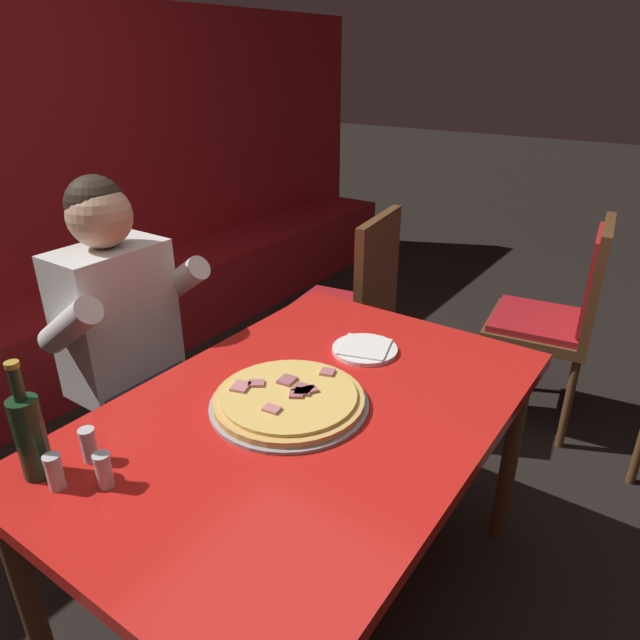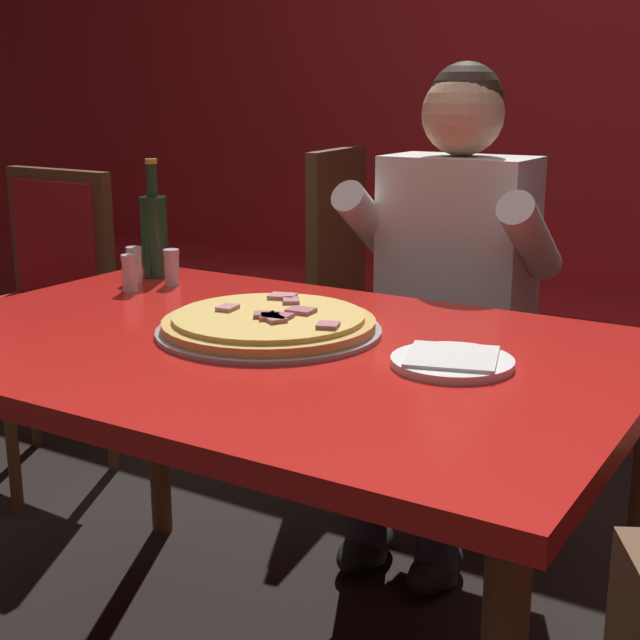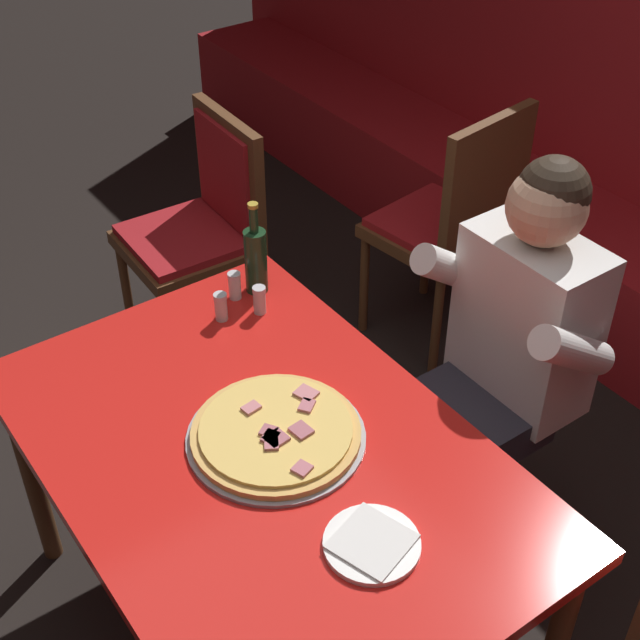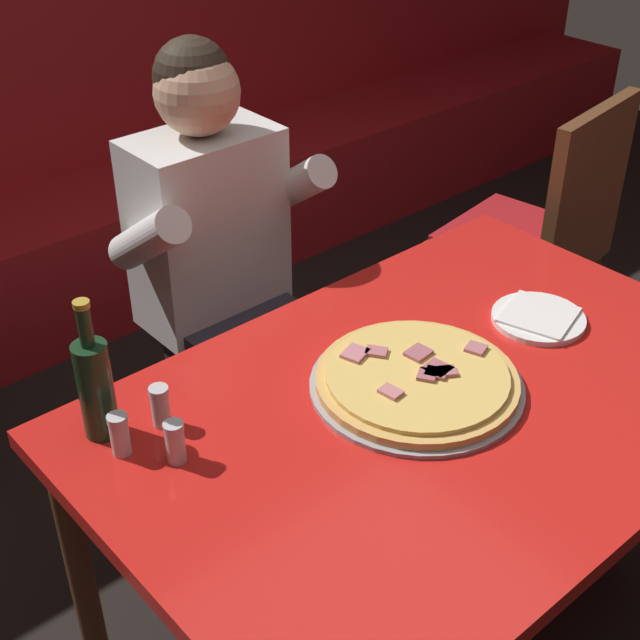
{
  "view_description": "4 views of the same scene",
  "coord_description": "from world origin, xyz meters",
  "px_view_note": "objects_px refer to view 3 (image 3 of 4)",
  "views": [
    {
      "loc": [
        -1.04,
        -0.77,
        1.62
      ],
      "look_at": [
        0.19,
        0.09,
        0.92
      ],
      "focal_mm": 32.0,
      "sensor_mm": 36.0,
      "label": 1
    },
    {
      "loc": [
        0.93,
        -1.31,
        1.2
      ],
      "look_at": [
        0.07,
        0.11,
        0.77
      ],
      "focal_mm": 50.0,
      "sensor_mm": 36.0,
      "label": 2
    },
    {
      "loc": [
        1.28,
        -0.75,
        2.29
      ],
      "look_at": [
        -0.11,
        0.25,
        0.96
      ],
      "focal_mm": 50.0,
      "sensor_mm": 36.0,
      "label": 3
    },
    {
      "loc": [
        -1.1,
        -0.9,
        1.85
      ],
      "look_at": [
        -0.07,
        0.28,
        0.83
      ],
      "focal_mm": 50.0,
      "sensor_mm": 36.0,
      "label": 4
    }
  ],
  "objects_px": {
    "beer_bottle": "(256,258)",
    "dining_chair_by_booth": "(203,221)",
    "pizza": "(276,433)",
    "diner_seated_blue_shirt": "(501,353)",
    "shaker_black_pepper": "(260,301)",
    "main_dining_table": "(264,472)",
    "shaker_oregano": "(235,287)",
    "plate_white_paper": "(372,544)",
    "shaker_red_pepper_flakes": "(221,308)",
    "dining_chair_side_aisle": "(456,216)"
  },
  "relations": [
    {
      "from": "shaker_red_pepper_flakes",
      "to": "dining_chair_by_booth",
      "type": "xyz_separation_m",
      "value": [
        -0.75,
        0.35,
        -0.21
      ]
    },
    {
      "from": "main_dining_table",
      "to": "plate_white_paper",
      "type": "height_order",
      "value": "plate_white_paper"
    },
    {
      "from": "shaker_black_pepper",
      "to": "dining_chair_side_aisle",
      "type": "height_order",
      "value": "dining_chair_side_aisle"
    },
    {
      "from": "shaker_oregano",
      "to": "dining_chair_side_aisle",
      "type": "distance_m",
      "value": 1.07
    },
    {
      "from": "shaker_black_pepper",
      "to": "plate_white_paper",
      "type": "bearing_deg",
      "value": -16.83
    },
    {
      "from": "shaker_black_pepper",
      "to": "beer_bottle",
      "type": "bearing_deg",
      "value": 151.64
    },
    {
      "from": "shaker_oregano",
      "to": "shaker_black_pepper",
      "type": "height_order",
      "value": "same"
    },
    {
      "from": "shaker_red_pepper_flakes",
      "to": "dining_chair_side_aisle",
      "type": "xyz_separation_m",
      "value": [
        -0.23,
        1.12,
        -0.21
      ]
    },
    {
      "from": "beer_bottle",
      "to": "dining_chair_by_booth",
      "type": "height_order",
      "value": "beer_bottle"
    },
    {
      "from": "shaker_oregano",
      "to": "shaker_black_pepper",
      "type": "relative_size",
      "value": 1.0
    },
    {
      "from": "main_dining_table",
      "to": "shaker_red_pepper_flakes",
      "type": "xyz_separation_m",
      "value": [
        -0.5,
        0.18,
        0.11
      ]
    },
    {
      "from": "dining_chair_side_aisle",
      "to": "dining_chair_by_booth",
      "type": "height_order",
      "value": "dining_chair_side_aisle"
    },
    {
      "from": "main_dining_table",
      "to": "beer_bottle",
      "type": "height_order",
      "value": "beer_bottle"
    },
    {
      "from": "main_dining_table",
      "to": "diner_seated_blue_shirt",
      "type": "bearing_deg",
      "value": 87.19
    },
    {
      "from": "pizza",
      "to": "shaker_black_pepper",
      "type": "distance_m",
      "value": 0.51
    },
    {
      "from": "pizza",
      "to": "shaker_red_pepper_flakes",
      "type": "height_order",
      "value": "shaker_red_pepper_flakes"
    },
    {
      "from": "dining_chair_by_booth",
      "to": "beer_bottle",
      "type": "bearing_deg",
      "value": -15.65
    },
    {
      "from": "main_dining_table",
      "to": "dining_chair_by_booth",
      "type": "xyz_separation_m",
      "value": [
        -1.25,
        0.53,
        -0.1
      ]
    },
    {
      "from": "beer_bottle",
      "to": "dining_chair_side_aisle",
      "type": "relative_size",
      "value": 0.29
    },
    {
      "from": "plate_white_paper",
      "to": "diner_seated_blue_shirt",
      "type": "xyz_separation_m",
      "value": [
        -0.33,
        0.73,
        -0.05
      ]
    },
    {
      "from": "plate_white_paper",
      "to": "dining_chair_by_booth",
      "type": "bearing_deg",
      "value": 162.92
    },
    {
      "from": "beer_bottle",
      "to": "dining_chair_side_aisle",
      "type": "xyz_separation_m",
      "value": [
        -0.16,
        0.96,
        -0.28
      ]
    },
    {
      "from": "plate_white_paper",
      "to": "dining_chair_by_booth",
      "type": "distance_m",
      "value": 1.7
    },
    {
      "from": "main_dining_table",
      "to": "diner_seated_blue_shirt",
      "type": "distance_m",
      "value": 0.76
    },
    {
      "from": "plate_white_paper",
      "to": "pizza",
      "type": "bearing_deg",
      "value": 178.41
    },
    {
      "from": "main_dining_table",
      "to": "shaker_black_pepper",
      "type": "bearing_deg",
      "value": 147.93
    },
    {
      "from": "plate_white_paper",
      "to": "dining_chair_by_booth",
      "type": "xyz_separation_m",
      "value": [
        -1.62,
        0.5,
        -0.18
      ]
    },
    {
      "from": "plate_white_paper",
      "to": "dining_chair_side_aisle",
      "type": "relative_size",
      "value": 0.21
    },
    {
      "from": "plate_white_paper",
      "to": "shaker_red_pepper_flakes",
      "type": "distance_m",
      "value": 0.88
    },
    {
      "from": "main_dining_table",
      "to": "dining_chair_side_aisle",
      "type": "relative_size",
      "value": 1.38
    },
    {
      "from": "main_dining_table",
      "to": "dining_chair_by_booth",
      "type": "relative_size",
      "value": 1.45
    },
    {
      "from": "plate_white_paper",
      "to": "dining_chair_by_booth",
      "type": "height_order",
      "value": "dining_chair_by_booth"
    },
    {
      "from": "shaker_black_pepper",
      "to": "dining_chair_by_booth",
      "type": "bearing_deg",
      "value": 162.65
    },
    {
      "from": "pizza",
      "to": "shaker_black_pepper",
      "type": "xyz_separation_m",
      "value": [
        -0.45,
        0.24,
        0.02
      ]
    },
    {
      "from": "shaker_black_pepper",
      "to": "dining_chair_by_booth",
      "type": "height_order",
      "value": "dining_chair_by_booth"
    },
    {
      "from": "shaker_black_pepper",
      "to": "diner_seated_blue_shirt",
      "type": "height_order",
      "value": "diner_seated_blue_shirt"
    },
    {
      "from": "shaker_oregano",
      "to": "shaker_red_pepper_flakes",
      "type": "height_order",
      "value": "same"
    },
    {
      "from": "beer_bottle",
      "to": "shaker_oregano",
      "type": "relative_size",
      "value": 3.4
    },
    {
      "from": "main_dining_table",
      "to": "plate_white_paper",
      "type": "xyz_separation_m",
      "value": [
        0.37,
        0.04,
        0.08
      ]
    },
    {
      "from": "pizza",
      "to": "shaker_oregano",
      "type": "bearing_deg",
      "value": 158.16
    },
    {
      "from": "pizza",
      "to": "shaker_oregano",
      "type": "xyz_separation_m",
      "value": [
        -0.55,
        0.22,
        0.02
      ]
    },
    {
      "from": "pizza",
      "to": "dining_chair_by_booth",
      "type": "relative_size",
      "value": 0.45
    },
    {
      "from": "beer_bottle",
      "to": "dining_chair_side_aisle",
      "type": "bearing_deg",
      "value": 99.64
    },
    {
      "from": "main_dining_table",
      "to": "dining_chair_by_booth",
      "type": "bearing_deg",
      "value": 156.79
    },
    {
      "from": "plate_white_paper",
      "to": "beer_bottle",
      "type": "relative_size",
      "value": 0.72
    },
    {
      "from": "shaker_black_pepper",
      "to": "dining_chair_by_booth",
      "type": "relative_size",
      "value": 0.09
    },
    {
      "from": "pizza",
      "to": "diner_seated_blue_shirt",
      "type": "bearing_deg",
      "value": 86.05
    },
    {
      "from": "plate_white_paper",
      "to": "beer_bottle",
      "type": "xyz_separation_m",
      "value": [
        -0.93,
        0.31,
        0.1
      ]
    },
    {
      "from": "shaker_black_pepper",
      "to": "shaker_red_pepper_flakes",
      "type": "bearing_deg",
      "value": -108.91
    },
    {
      "from": "beer_bottle",
      "to": "shaker_black_pepper",
      "type": "relative_size",
      "value": 3.4
    }
  ]
}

